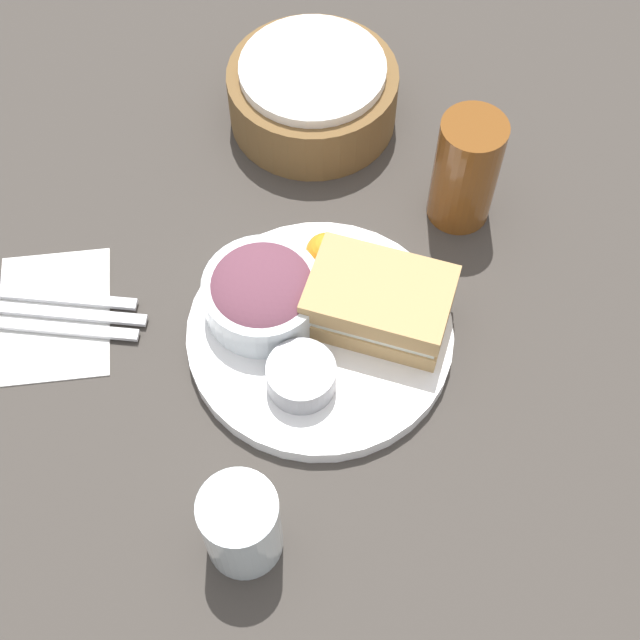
# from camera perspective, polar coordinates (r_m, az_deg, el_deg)

# --- Properties ---
(ground_plane) EXTENTS (4.00, 4.00, 0.00)m
(ground_plane) POSITION_cam_1_polar(r_m,az_deg,el_deg) (0.91, 0.00, -1.25)
(ground_plane) COLOR #3D3833
(plate) EXTENTS (0.27, 0.27, 0.02)m
(plate) POSITION_cam_1_polar(r_m,az_deg,el_deg) (0.90, 0.00, -0.95)
(plate) COLOR white
(plate) RESTS_ON ground_plane
(sandwich) EXTENTS (0.16, 0.14, 0.06)m
(sandwich) POSITION_cam_1_polar(r_m,az_deg,el_deg) (0.88, 3.80, 1.19)
(sandwich) COLOR tan
(sandwich) RESTS_ON plate
(salad_bowl) EXTENTS (0.12, 0.12, 0.06)m
(salad_bowl) POSITION_cam_1_polar(r_m,az_deg,el_deg) (0.88, -3.71, 1.74)
(salad_bowl) COLOR white
(salad_bowl) RESTS_ON plate
(dressing_cup) EXTENTS (0.07, 0.07, 0.03)m
(dressing_cup) POSITION_cam_1_polar(r_m,az_deg,el_deg) (0.85, -1.21, -3.63)
(dressing_cup) COLOR #99999E
(dressing_cup) RESTS_ON plate
(orange_wedge) EXTENTS (0.04, 0.04, 0.04)m
(orange_wedge) POSITION_cam_1_polar(r_m,az_deg,el_deg) (0.92, 0.38, 4.31)
(orange_wedge) COLOR orange
(orange_wedge) RESTS_ON plate
(drink_glass) EXTENTS (0.07, 0.07, 0.14)m
(drink_glass) POSITION_cam_1_polar(r_m,az_deg,el_deg) (0.96, 9.31, 9.40)
(drink_glass) COLOR brown
(drink_glass) RESTS_ON ground_plane
(bread_basket) EXTENTS (0.20, 0.20, 0.08)m
(bread_basket) POSITION_cam_1_polar(r_m,az_deg,el_deg) (1.06, -0.47, 14.31)
(bread_basket) COLOR brown
(bread_basket) RESTS_ON ground_plane
(napkin) EXTENTS (0.11, 0.16, 0.00)m
(napkin) POSITION_cam_1_polar(r_m,az_deg,el_deg) (0.96, -16.67, 0.34)
(napkin) COLOR white
(napkin) RESTS_ON ground_plane
(fork) EXTENTS (0.19, 0.05, 0.01)m
(fork) POSITION_cam_1_polar(r_m,az_deg,el_deg) (0.95, -17.00, -0.45)
(fork) COLOR silver
(fork) RESTS_ON napkin
(knife) EXTENTS (0.19, 0.06, 0.01)m
(knife) POSITION_cam_1_polar(r_m,az_deg,el_deg) (0.96, -16.73, 0.48)
(knife) COLOR silver
(knife) RESTS_ON napkin
(spoon) EXTENTS (0.17, 0.05, 0.01)m
(spoon) POSITION_cam_1_polar(r_m,az_deg,el_deg) (0.97, -16.48, 1.39)
(spoon) COLOR silver
(spoon) RESTS_ON napkin
(water_glass) EXTENTS (0.07, 0.07, 0.10)m
(water_glass) POSITION_cam_1_polar(r_m,az_deg,el_deg) (0.78, -5.06, -12.97)
(water_glass) COLOR silver
(water_glass) RESTS_ON ground_plane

